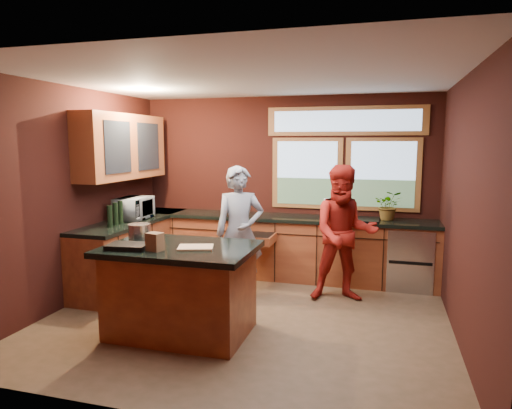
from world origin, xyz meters
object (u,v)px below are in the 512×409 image
at_px(island, 181,289).
at_px(person_red, 344,234).
at_px(person_grey, 240,233).
at_px(cutting_board, 196,247).
at_px(stock_pot, 140,232).

bearing_deg(island, person_red, 44.14).
distance_m(person_grey, cutting_board, 1.32).
bearing_deg(person_red, cutting_board, -143.57).
height_order(person_red, cutting_board, person_red).
relative_size(person_grey, stock_pot, 7.15).
relative_size(island, stock_pot, 6.46).
distance_m(cutting_board, stock_pot, 0.78).
xyz_separation_m(person_red, stock_pot, (-2.11, -1.36, 0.17)).
height_order(person_grey, stock_pot, person_grey).
relative_size(island, person_grey, 0.90).
xyz_separation_m(island, cutting_board, (0.20, -0.05, 0.48)).
bearing_deg(stock_pot, person_red, 32.86).
relative_size(island, person_red, 0.89).
xyz_separation_m(island, stock_pot, (-0.55, 0.15, 0.56)).
height_order(person_grey, person_red, person_red).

